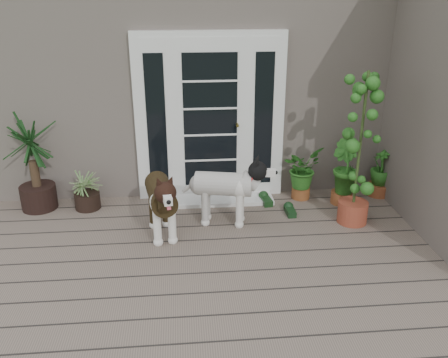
{
  "coord_description": "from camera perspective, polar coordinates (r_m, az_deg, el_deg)",
  "views": [
    {
      "loc": [
        -0.56,
        -3.26,
        2.78
      ],
      "look_at": [
        -0.1,
        1.75,
        0.7
      ],
      "focal_mm": 37.98,
      "sensor_mm": 36.0,
      "label": 1
    }
  ],
  "objects": [
    {
      "name": "deck",
      "position": [
        4.59,
        2.86,
        -13.86
      ],
      "size": [
        6.2,
        4.6,
        0.12
      ],
      "primitive_type": "cube",
      "color": "#6B5B4C",
      "rests_on": "ground"
    },
    {
      "name": "house_main",
      "position": [
        8.03,
        -1.21,
        13.63
      ],
      "size": [
        7.4,
        4.0,
        3.1
      ],
      "primitive_type": "cube",
      "color": "#665E54",
      "rests_on": "ground"
    },
    {
      "name": "door_unit",
      "position": [
        6.08,
        -1.68,
        7.34
      ],
      "size": [
        1.9,
        0.14,
        2.15
      ],
      "primitive_type": "cube",
      "color": "white",
      "rests_on": "deck"
    },
    {
      "name": "door_step",
      "position": [
        6.25,
        -1.46,
        -2.47
      ],
      "size": [
        1.6,
        0.4,
        0.05
      ],
      "primitive_type": "cube",
      "color": "white",
      "rests_on": "deck"
    },
    {
      "name": "brindle_dog",
      "position": [
        5.32,
        -7.55,
        -3.13
      ],
      "size": [
        0.54,
        0.96,
        0.76
      ],
      "primitive_type": null,
      "rotation": [
        0.0,
        0.0,
        3.31
      ],
      "color": "#382A14",
      "rests_on": "deck"
    },
    {
      "name": "white_dog",
      "position": [
        5.55,
        -0.07,
        -1.9
      ],
      "size": [
        0.95,
        0.55,
        0.74
      ],
      "primitive_type": null,
      "rotation": [
        0.0,
        0.0,
        -1.78
      ],
      "color": "white",
      "rests_on": "deck"
    },
    {
      "name": "spider_plant",
      "position": [
        6.21,
        -16.26,
        -1.03
      ],
      "size": [
        0.58,
        0.58,
        0.56
      ],
      "primitive_type": null,
      "rotation": [
        0.0,
        0.0,
        -0.1
      ],
      "color": "#8AA968",
      "rests_on": "deck"
    },
    {
      "name": "yucca",
      "position": [
        6.3,
        -21.96,
        1.74
      ],
      "size": [
        1.1,
        1.1,
        1.21
      ],
      "primitive_type": null,
      "rotation": [
        0.0,
        0.0,
        -0.4
      ],
      "color": "black",
      "rests_on": "deck"
    },
    {
      "name": "herb_a",
      "position": [
        6.32,
        9.33,
        0.39
      ],
      "size": [
        0.71,
        0.71,
        0.64
      ],
      "primitive_type": "imported",
      "rotation": [
        0.0,
        0.0,
        0.75
      ],
      "color": "#26651C",
      "rests_on": "deck"
    },
    {
      "name": "herb_b",
      "position": [
        6.28,
        14.12,
        -0.12
      ],
      "size": [
        0.52,
        0.52,
        0.64
      ],
      "primitive_type": "imported",
      "rotation": [
        0.0,
        0.0,
        1.81
      ],
      "color": "#1B5B1A",
      "rests_on": "deck"
    },
    {
      "name": "herb_c",
      "position": [
        6.68,
        18.28,
        0.23
      ],
      "size": [
        0.35,
        0.35,
        0.52
      ],
      "primitive_type": "imported",
      "rotation": [
        0.0,
        0.0,
        4.67
      ],
      "color": "#1F5317",
      "rests_on": "deck"
    },
    {
      "name": "sapling",
      "position": [
        5.59,
        16.03,
        3.6
      ],
      "size": [
        0.63,
        0.63,
        1.87
      ],
      "primitive_type": null,
      "rotation": [
        0.0,
        0.0,
        0.15
      ],
      "color": "#1E651D",
      "rests_on": "deck"
    },
    {
      "name": "clog_left",
      "position": [
        6.22,
        5.05,
        -2.45
      ],
      "size": [
        0.2,
        0.35,
        0.1
      ],
      "primitive_type": null,
      "rotation": [
        0.0,
        0.0,
        0.12
      ],
      "color": "#153616",
      "rests_on": "deck"
    },
    {
      "name": "clog_right",
      "position": [
        5.97,
        7.96,
        -3.73
      ],
      "size": [
        0.15,
        0.31,
        0.09
      ],
      "primitive_type": null,
      "rotation": [
        0.0,
        0.0,
        0.01
      ],
      "color": "black",
      "rests_on": "deck"
    }
  ]
}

